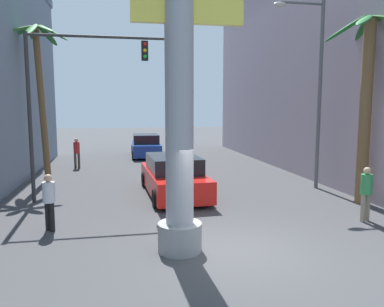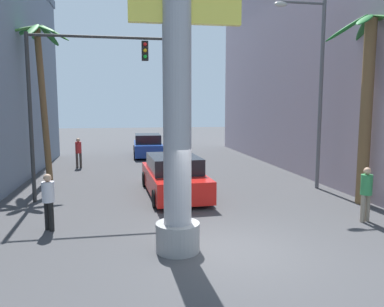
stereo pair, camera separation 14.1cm
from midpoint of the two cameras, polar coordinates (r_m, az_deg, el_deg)
name	(u,v)px [view 1 (the left image)]	position (r m, az deg, el deg)	size (l,w,h in m)	color
ground_plane	(173,176)	(18.89, -3.15, -3.49)	(90.37, 90.37, 0.00)	#424244
building_right	(360,50)	(23.36, 24.05, 14.16)	(8.70, 26.08, 13.14)	#9E8C99
neon_sign_pole	(179,32)	(8.87, -2.43, 17.97)	(2.89, 1.06, 10.76)	#9E9EA3
street_lamp	(313,79)	(16.60, 17.79, 10.77)	(2.24, 0.28, 7.77)	#59595E
traffic_light_mast	(71,85)	(14.34, -18.18, 9.88)	(4.90, 0.32, 6.07)	#333333
car_lead	(173,176)	(14.88, -3.13, -3.47)	(2.32, 5.25, 1.56)	black
car_far	(146,146)	(26.62, -7.19, 1.16)	(2.09, 4.78, 1.56)	black
palm_tree_near_right	(367,92)	(14.61, 24.82, 8.46)	(2.89, 3.03, 6.67)	brown
palm_tree_mid_left	(40,75)	(18.85, -22.39, 10.96)	(2.77, 2.77, 7.21)	brown
pedestrian_by_sign	(366,190)	(12.51, 24.73, -5.05)	(0.42, 0.42, 1.67)	gray
pedestrian_curb_left	(49,198)	(11.27, -21.30, -6.34)	(0.48, 0.48, 1.62)	black
pedestrian_far_left	(77,151)	(22.29, -17.34, 0.42)	(0.42, 0.42, 1.71)	#3F3833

